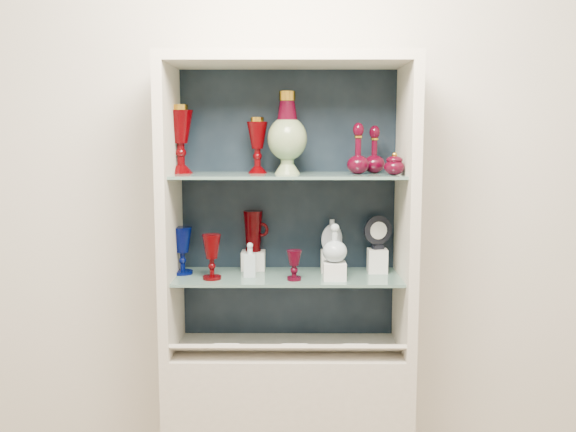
{
  "coord_description": "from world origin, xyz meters",
  "views": [
    {
      "loc": [
        0.01,
        -1.05,
        1.64
      ],
      "look_at": [
        0.0,
        1.53,
        1.3
      ],
      "focal_mm": 40.0,
      "sensor_mm": 36.0,
      "label": 1
    }
  ],
  "objects_px": {
    "lidded_bowl": "(394,163)",
    "cobalt_goblet": "(182,251)",
    "clear_square_bottle": "(250,260)",
    "ruby_pitcher": "(253,231)",
    "ruby_decanter_a": "(358,145)",
    "ruby_goblet_small": "(294,265)",
    "cameo_medallion": "(378,232)",
    "enamel_urn": "(287,133)",
    "clear_round_decanter": "(335,244)",
    "pedestal_lamp_right": "(257,145)",
    "ruby_goblet_tall": "(212,257)",
    "flat_flask": "(332,234)",
    "pedestal_lamp_left": "(181,139)",
    "ruby_decanter_b": "(374,148)"
  },
  "relations": [
    {
      "from": "ruby_goblet_tall",
      "to": "ruby_pitcher",
      "type": "xyz_separation_m",
      "value": [
        0.16,
        0.19,
        0.08
      ]
    },
    {
      "from": "clear_square_bottle",
      "to": "enamel_urn",
      "type": "bearing_deg",
      "value": 12.69
    },
    {
      "from": "enamel_urn",
      "to": "clear_square_bottle",
      "type": "bearing_deg",
      "value": -167.31
    },
    {
      "from": "ruby_pitcher",
      "to": "ruby_decanter_a",
      "type": "bearing_deg",
      "value": 4.42
    },
    {
      "from": "enamel_urn",
      "to": "ruby_pitcher",
      "type": "xyz_separation_m",
      "value": [
        -0.15,
        0.11,
        -0.42
      ]
    },
    {
      "from": "lidded_bowl",
      "to": "cobalt_goblet",
      "type": "xyz_separation_m",
      "value": [
        -0.86,
        0.1,
        -0.37
      ]
    },
    {
      "from": "ruby_goblet_tall",
      "to": "ruby_decanter_a",
      "type": "bearing_deg",
      "value": 5.02
    },
    {
      "from": "enamel_urn",
      "to": "clear_round_decanter",
      "type": "distance_m",
      "value": 0.49
    },
    {
      "from": "ruby_decanter_a",
      "to": "clear_round_decanter",
      "type": "height_order",
      "value": "ruby_decanter_a"
    },
    {
      "from": "ruby_goblet_small",
      "to": "ruby_decanter_a",
      "type": "bearing_deg",
      "value": 14.6
    },
    {
      "from": "ruby_goblet_small",
      "to": "cameo_medallion",
      "type": "height_order",
      "value": "cameo_medallion"
    },
    {
      "from": "lidded_bowl",
      "to": "ruby_goblet_small",
      "type": "distance_m",
      "value": 0.57
    },
    {
      "from": "ruby_goblet_small",
      "to": "clear_round_decanter",
      "type": "bearing_deg",
      "value": 4.97
    },
    {
      "from": "pedestal_lamp_right",
      "to": "cobalt_goblet",
      "type": "bearing_deg",
      "value": -174.94
    },
    {
      "from": "cobalt_goblet",
      "to": "ruby_pitcher",
      "type": "height_order",
      "value": "ruby_pitcher"
    },
    {
      "from": "enamel_urn",
      "to": "cobalt_goblet",
      "type": "xyz_separation_m",
      "value": [
        -0.44,
        0.01,
        -0.49
      ]
    },
    {
      "from": "pedestal_lamp_left",
      "to": "clear_round_decanter",
      "type": "bearing_deg",
      "value": -10.05
    },
    {
      "from": "enamel_urn",
      "to": "ruby_pitcher",
      "type": "distance_m",
      "value": 0.46
    },
    {
      "from": "enamel_urn",
      "to": "ruby_goblet_tall",
      "type": "height_order",
      "value": "enamel_urn"
    },
    {
      "from": "ruby_pitcher",
      "to": "cameo_medallion",
      "type": "distance_m",
      "value": 0.53
    },
    {
      "from": "pedestal_lamp_left",
      "to": "ruby_decanter_b",
      "type": "bearing_deg",
      "value": 0.12
    },
    {
      "from": "ruby_goblet_tall",
      "to": "clear_round_decanter",
      "type": "xyz_separation_m",
      "value": [
        0.49,
        -0.0,
        0.05
      ]
    },
    {
      "from": "pedestal_lamp_right",
      "to": "ruby_goblet_small",
      "type": "distance_m",
      "value": 0.52
    },
    {
      "from": "ruby_pitcher",
      "to": "clear_round_decanter",
      "type": "xyz_separation_m",
      "value": [
        0.34,
        -0.19,
        -0.02
      ]
    },
    {
      "from": "pedestal_lamp_right",
      "to": "cobalt_goblet",
      "type": "relative_size",
      "value": 1.15
    },
    {
      "from": "pedestal_lamp_right",
      "to": "clear_square_bottle",
      "type": "distance_m",
      "value": 0.47
    },
    {
      "from": "clear_square_bottle",
      "to": "flat_flask",
      "type": "height_order",
      "value": "flat_flask"
    },
    {
      "from": "ruby_decanter_a",
      "to": "clear_square_bottle",
      "type": "relative_size",
      "value": 1.63
    },
    {
      "from": "clear_square_bottle",
      "to": "cameo_medallion",
      "type": "xyz_separation_m",
      "value": [
        0.53,
        0.08,
        0.1
      ]
    },
    {
      "from": "cobalt_goblet",
      "to": "enamel_urn",
      "type": "bearing_deg",
      "value": -1.42
    },
    {
      "from": "cobalt_goblet",
      "to": "pedestal_lamp_right",
      "type": "bearing_deg",
      "value": 5.06
    },
    {
      "from": "ruby_decanter_b",
      "to": "flat_flask",
      "type": "distance_m",
      "value": 0.4
    },
    {
      "from": "pedestal_lamp_left",
      "to": "clear_round_decanter",
      "type": "xyz_separation_m",
      "value": [
        0.63,
        -0.11,
        -0.42
      ]
    },
    {
      "from": "enamel_urn",
      "to": "ruby_decanter_a",
      "type": "height_order",
      "value": "enamel_urn"
    },
    {
      "from": "pedestal_lamp_right",
      "to": "cameo_medallion",
      "type": "bearing_deg",
      "value": 0.93
    },
    {
      "from": "enamel_urn",
      "to": "lidded_bowl",
      "type": "distance_m",
      "value": 0.45
    },
    {
      "from": "clear_square_bottle",
      "to": "pedestal_lamp_right",
      "type": "bearing_deg",
      "value": 68.18
    },
    {
      "from": "cobalt_goblet",
      "to": "lidded_bowl",
      "type": "bearing_deg",
      "value": -6.44
    },
    {
      "from": "cobalt_goblet",
      "to": "ruby_goblet_tall",
      "type": "height_order",
      "value": "cobalt_goblet"
    },
    {
      "from": "ruby_decanter_a",
      "to": "cameo_medallion",
      "type": "distance_m",
      "value": 0.38
    },
    {
      "from": "ruby_decanter_a",
      "to": "clear_square_bottle",
      "type": "bearing_deg",
      "value": -179.91
    },
    {
      "from": "lidded_bowl",
      "to": "clear_square_bottle",
      "type": "bearing_deg",
      "value": 174.85
    },
    {
      "from": "lidded_bowl",
      "to": "ruby_pitcher",
      "type": "height_order",
      "value": "lidded_bowl"
    },
    {
      "from": "cobalt_goblet",
      "to": "ruby_goblet_small",
      "type": "height_order",
      "value": "cobalt_goblet"
    },
    {
      "from": "enamel_urn",
      "to": "cobalt_goblet",
      "type": "bearing_deg",
      "value": 178.58
    },
    {
      "from": "pedestal_lamp_left",
      "to": "clear_square_bottle",
      "type": "distance_m",
      "value": 0.57
    },
    {
      "from": "lidded_bowl",
      "to": "ruby_goblet_small",
      "type": "bearing_deg",
      "value": -177.93
    },
    {
      "from": "ruby_decanter_a",
      "to": "ruby_goblet_small",
      "type": "distance_m",
      "value": 0.54
    },
    {
      "from": "pedestal_lamp_right",
      "to": "ruby_goblet_small",
      "type": "xyz_separation_m",
      "value": [
        0.15,
        -0.14,
        -0.47
      ]
    },
    {
      "from": "pedestal_lamp_right",
      "to": "ruby_goblet_tall",
      "type": "relative_size",
      "value": 1.26
    }
  ]
}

